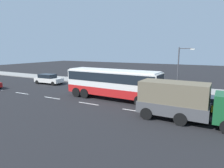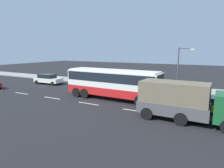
% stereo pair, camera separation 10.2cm
% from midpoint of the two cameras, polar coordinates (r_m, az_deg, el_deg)
% --- Properties ---
extents(ground_plane, '(120.00, 120.00, 0.00)m').
position_cam_midpoint_polar(ground_plane, '(22.46, -1.54, -4.17)').
color(ground_plane, black).
extents(sidewalk_curb, '(80.00, 4.00, 0.15)m').
position_cam_midpoint_polar(sidewalk_curb, '(30.60, 7.09, -0.34)').
color(sidewalk_curb, gray).
rests_on(sidewalk_curb, ground_plane).
extents(lane_centreline, '(32.87, 0.16, 0.01)m').
position_cam_midpoint_polar(lane_centreline, '(20.25, -5.92, -5.77)').
color(lane_centreline, white).
rests_on(lane_centreline, ground_plane).
extents(coach_bus, '(10.84, 3.06, 3.29)m').
position_cam_midpoint_polar(coach_bus, '(21.71, 0.23, 0.85)').
color(coach_bus, red).
rests_on(coach_bus, ground_plane).
extents(cargo_truck, '(7.40, 2.67, 2.99)m').
position_cam_midpoint_polar(cargo_truck, '(16.05, 20.39, -4.57)').
color(cargo_truck, '#19592D').
rests_on(cargo_truck, ground_plane).
extents(car_white_minivan, '(4.72, 2.10, 1.58)m').
position_cam_midpoint_polar(car_white_minivan, '(33.43, -17.86, 1.43)').
color(car_white_minivan, white).
rests_on(car_white_minivan, ground_plane).
extents(car_yellow_taxi, '(4.65, 2.24, 1.44)m').
position_cam_midpoint_polar(car_yellow_taxi, '(19.26, 26.37, -5.22)').
color(car_yellow_taxi, gold).
rests_on(car_yellow_taxi, ground_plane).
extents(pedestrian_near_curb, '(0.32, 0.32, 1.53)m').
position_cam_midpoint_polar(pedestrian_near_curb, '(29.71, 14.47, 0.98)').
color(pedestrian_near_curb, brown).
rests_on(pedestrian_near_curb, sidewalk_curb).
extents(pedestrian_at_crossing, '(0.32, 0.32, 1.67)m').
position_cam_midpoint_polar(pedestrian_at_crossing, '(31.19, 0.78, 1.86)').
color(pedestrian_at_crossing, black).
rests_on(pedestrian_at_crossing, sidewalk_curb).
extents(street_lamp, '(1.92, 0.24, 5.62)m').
position_cam_midpoint_polar(street_lamp, '(26.77, 19.24, 5.09)').
color(street_lamp, '#47474C').
rests_on(street_lamp, sidewalk_curb).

